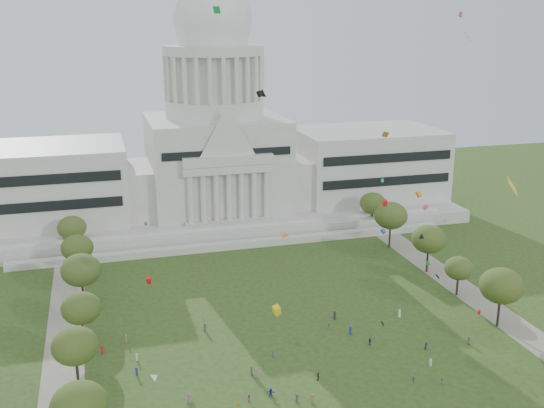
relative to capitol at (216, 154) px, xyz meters
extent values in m
plane|color=#2F461A|center=(0.00, -113.59, -22.30)|extent=(400.00, 400.00, 0.00)
cube|color=beige|center=(0.00, 1.41, -20.30)|extent=(160.00, 60.00, 4.00)
cube|color=beige|center=(0.00, -31.59, -21.30)|extent=(130.00, 3.00, 2.00)
cube|color=beige|center=(0.00, -23.59, -19.80)|extent=(140.00, 3.00, 5.00)
cube|color=beige|center=(-55.00, 0.41, -7.30)|extent=(50.00, 34.00, 22.00)
cube|color=beige|center=(55.00, 0.41, -7.30)|extent=(50.00, 34.00, 22.00)
cube|color=beige|center=(-27.00, -1.59, -10.30)|extent=(12.00, 26.00, 16.00)
cube|color=beige|center=(27.00, -1.59, -10.30)|extent=(12.00, 26.00, 16.00)
cube|color=beige|center=(0.00, 0.41, -4.30)|extent=(44.00, 38.00, 28.00)
cube|color=beige|center=(0.00, -19.59, -1.10)|extent=(28.00, 3.00, 2.40)
cube|color=black|center=(-55.00, -16.79, -5.30)|extent=(46.00, 0.40, 11.00)
cube|color=black|center=(55.00, -16.79, -5.30)|extent=(46.00, 0.40, 11.00)
cylinder|color=beige|center=(0.00, 0.41, 15.10)|extent=(32.00, 32.00, 6.00)
cylinder|color=beige|center=(0.00, 0.41, 25.10)|extent=(28.00, 28.00, 14.00)
cylinder|color=beige|center=(0.00, 0.41, 33.60)|extent=(32.40, 32.40, 3.00)
cylinder|color=beige|center=(0.00, 0.41, 39.10)|extent=(22.00, 22.00, 8.00)
ellipsoid|color=silver|center=(0.00, 0.41, 43.10)|extent=(25.00, 25.00, 26.20)
cube|color=gray|center=(-48.00, -83.59, -22.28)|extent=(8.00, 160.00, 0.04)
cube|color=gray|center=(48.00, -83.59, -22.28)|extent=(8.00, 160.00, 0.04)
ellipsoid|color=#304A14|center=(-44.07, -116.55, -13.33)|extent=(8.86, 8.86, 7.25)
cylinder|color=black|center=(-45.04, -96.29, -19.56)|extent=(0.56, 0.56, 5.47)
ellipsoid|color=#364B18|center=(-45.04, -96.29, -13.77)|extent=(8.42, 8.42, 6.89)
cylinder|color=black|center=(44.17, -96.15, -19.19)|extent=(0.56, 0.56, 6.20)
ellipsoid|color=#3D4E18|center=(44.17, -96.15, -12.62)|extent=(9.55, 9.55, 7.82)
cylinder|color=black|center=(-44.09, -79.67, -19.66)|extent=(0.56, 0.56, 5.27)
ellipsoid|color=#324717|center=(-44.09, -79.67, -14.07)|extent=(8.12, 8.12, 6.65)
cylinder|color=black|center=(44.40, -79.10, -20.02)|extent=(0.56, 0.56, 4.56)
ellipsoid|color=#3E511E|center=(44.40, -79.10, -15.19)|extent=(7.01, 7.01, 5.74)
cylinder|color=black|center=(-44.08, -61.17, -19.28)|extent=(0.56, 0.56, 6.03)
ellipsoid|color=#35481B|center=(-44.08, -61.17, -12.89)|extent=(9.29, 9.29, 7.60)
cylinder|color=black|center=(44.76, -63.55, -19.31)|extent=(0.56, 0.56, 5.97)
ellipsoid|color=#3C4F19|center=(44.76, -63.55, -12.99)|extent=(9.19, 9.19, 7.52)
cylinder|color=black|center=(-45.22, -42.58, -19.59)|extent=(0.56, 0.56, 5.41)
ellipsoid|color=#344C18|center=(-45.22, -42.58, -13.86)|extent=(8.33, 8.33, 6.81)
cylinder|color=black|center=(43.49, -43.40, -19.11)|extent=(0.56, 0.56, 6.37)
ellipsoid|color=#404F1E|center=(43.49, -43.40, -12.35)|extent=(9.82, 9.82, 8.03)
cylinder|color=black|center=(-46.87, -24.45, -19.64)|extent=(0.56, 0.56, 5.32)
ellipsoid|color=#3A4C1B|center=(-46.87, -24.45, -14.00)|extent=(8.19, 8.19, 6.70)
cylinder|color=black|center=(45.96, -25.46, -19.56)|extent=(0.56, 0.56, 5.47)
ellipsoid|color=#385118|center=(45.96, -25.46, -13.77)|extent=(8.42, 8.42, 6.89)
imported|color=#4C4C51|center=(33.49, -101.66, -21.44)|extent=(0.98, 0.96, 1.71)
imported|color=navy|center=(23.80, -101.27, -21.50)|extent=(0.90, 0.75, 1.60)
imported|color=#4C4C51|center=(15.25, -111.82, -21.46)|extent=(0.78, 1.18, 1.68)
imported|color=#26262B|center=(-1.59, -106.11, -21.47)|extent=(0.66, 1.04, 1.66)
imported|color=navy|center=(-11.68, -109.01, -21.43)|extent=(1.72, 1.17, 1.72)
imported|color=#994C8C|center=(-15.87, -109.54, -21.52)|extent=(0.85, 0.64, 1.56)
imported|color=#4C4C51|center=(20.08, -113.89, -21.54)|extent=(1.03, 1.06, 1.51)
imported|color=navy|center=(13.41, -96.34, -21.44)|extent=(0.79, 1.11, 1.72)
cube|color=silver|center=(25.27, -86.25, -21.37)|extent=(0.49, 0.31, 1.85)
cube|color=#994C8C|center=(-26.06, -106.81, -21.39)|extent=(0.39, 0.53, 1.82)
cube|color=olive|center=(-35.50, -81.53, -21.39)|extent=(0.36, 0.52, 1.82)
cube|color=#4C4C51|center=(-18.70, -81.05, -21.32)|extent=(0.56, 0.60, 1.94)
cube|color=#B21E1E|center=(-40.49, -85.01, -21.39)|extent=(0.57, 0.51, 1.81)
cube|color=#4C4C51|center=(-7.66, -112.02, -21.43)|extent=(0.43, 0.53, 1.73)
cube|color=#26262B|center=(10.61, -83.20, -21.36)|extent=(0.57, 0.46, 1.86)
cube|color=navy|center=(11.24, -90.98, -21.38)|extent=(0.41, 0.54, 1.82)
cube|color=silver|center=(21.41, -107.29, -21.54)|extent=(0.36, 0.46, 1.51)
cube|color=#4C4C51|center=(-7.39, -95.75, -21.54)|extent=(0.46, 0.45, 1.50)
cube|color=olive|center=(-5.15, -112.99, -21.33)|extent=(0.60, 0.52, 1.93)
cube|color=#994C8C|center=(-12.60, -101.99, -21.32)|extent=(0.46, 0.59, 1.95)
cube|color=#33723F|center=(-1.12, -92.40, -21.57)|extent=(0.45, 0.44, 1.46)
cube|color=#33723F|center=(7.72, -87.31, -21.56)|extent=(0.37, 0.45, 1.48)
cube|color=#33723F|center=(-13.23, -100.90, -21.33)|extent=(0.33, 0.52, 1.94)
cube|color=navy|center=(-34.38, -95.00, -21.50)|extent=(0.49, 0.41, 1.59)
cube|color=silver|center=(-33.91, -89.46, -21.53)|extent=(0.31, 0.44, 1.53)
camera|label=1|loc=(-38.75, -205.52, 43.24)|focal=42.00mm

